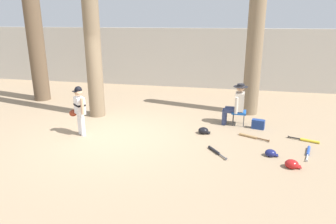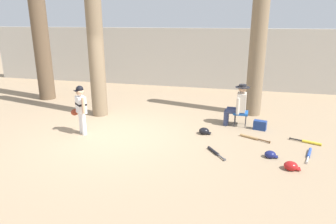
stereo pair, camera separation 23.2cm
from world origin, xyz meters
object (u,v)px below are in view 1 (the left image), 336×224
bat_yellow_trainer (307,140)px  batting_helmet_red (292,164)px  batting_helmet_black (203,131)px  seated_spectator (236,103)px  folding_stool (239,113)px  bat_wood_tan (250,136)px  handbag_beside_stool (258,124)px  batting_helmet_navy (271,153)px  tree_behind_spectator (254,49)px  bat_black_composite (215,151)px  tree_near_player (91,22)px  young_ballplayer (79,108)px  tree_far_left (32,12)px  bat_blue_youth (308,152)px

bat_yellow_trainer → batting_helmet_red: 1.67m
batting_helmet_black → seated_spectator: bearing=48.6°
batting_helmet_red → folding_stool: bearing=113.0°
folding_stool → bat_wood_tan: folding_stool is taller
folding_stool → handbag_beside_stool: bearing=-22.6°
bat_wood_tan → batting_helmet_black: batting_helmet_black is taller
batting_helmet_black → batting_helmet_navy: (1.61, -1.08, -0.01)m
folding_stool → tree_behind_spectator: bearing=73.8°
tree_behind_spectator → bat_black_composite: (-0.88, -3.29, -2.02)m
tree_behind_spectator → bat_wood_tan: 2.97m
bat_wood_tan → bat_black_composite: bearing=-126.6°
tree_behind_spectator → batting_helmet_black: (-1.27, -2.14, -1.97)m
tree_near_player → bat_wood_tan: tree_near_player is taller
young_ballplayer → tree_far_left: (-3.18, 3.06, 2.41)m
batting_helmet_black → tree_far_left: bearing=159.9°
young_ballplayer → batting_helmet_black: (3.15, 0.75, -0.66)m
young_ballplayer → handbag_beside_stool: bearing=17.5°
young_ballplayer → bat_yellow_trainer: 5.83m
folding_stool → tree_far_left: 7.88m
bat_black_composite → tree_far_left: bearing=152.7°
bat_wood_tan → batting_helmet_red: size_ratio=2.29×
seated_spectator → bat_black_composite: size_ratio=1.95×
tree_far_left → batting_helmet_navy: bearing=-23.2°
tree_near_player → batting_helmet_black: bearing=-14.7°
handbag_beside_stool → batting_helmet_black: 1.61m
bat_yellow_trainer → tree_behind_spectator: bearing=121.6°
handbag_beside_stool → bat_black_composite: (-1.06, -1.85, -0.10)m
tree_far_left → bat_wood_tan: (7.54, -2.35, -3.12)m
tree_near_player → bat_black_composite: (3.83, -2.05, -2.80)m
tree_near_player → batting_helmet_navy: size_ratio=21.93×
tree_behind_spectator → seated_spectator: (-0.45, -1.22, -1.41)m
bat_wood_tan → tree_near_player: bearing=168.6°
tree_near_player → bat_wood_tan: (4.65, -0.94, -2.80)m
bat_yellow_trainer → seated_spectator: bearing=152.1°
tree_behind_spectator → batting_helmet_red: (0.70, -3.71, -1.97)m
tree_near_player → bat_black_composite: size_ratio=10.27×
tree_near_player → bat_yellow_trainer: tree_near_player is taller
bat_yellow_trainer → batting_helmet_red: batting_helmet_red is taller
folding_stool → bat_black_composite: folding_stool is taller
bat_wood_tan → bat_blue_youth: (1.25, -0.71, 0.00)m
tree_behind_spectator → young_ballplayer: (-4.41, -2.89, -1.30)m
bat_blue_youth → folding_stool: bearing=133.0°
folding_stool → seated_spectator: (-0.10, 0.00, 0.28)m
folding_stool → handbag_beside_stool: 0.62m
tree_near_player → bat_wood_tan: 5.51m
tree_far_left → batting_helmet_black: 7.40m
bat_wood_tan → bat_blue_youth: 1.44m
seated_spectator → bat_black_composite: 2.20m
seated_spectator → batting_helmet_red: bearing=-65.1°
tree_near_player → batting_helmet_red: size_ratio=19.48×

